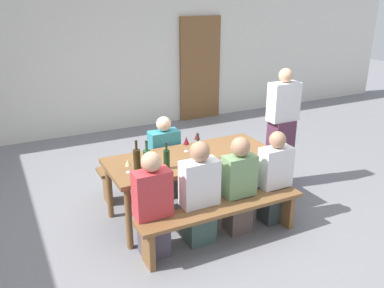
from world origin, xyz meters
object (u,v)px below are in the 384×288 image
object	(u,v)px
wooden_door	(200,69)
wine_bottle_1	(198,151)
seated_guest_near_2	(239,187)
seated_guest_far_0	(164,160)
wine_glass_2	(128,163)
seated_guest_near_3	(274,180)
wine_bottle_3	(137,159)
wine_bottle_2	(167,159)
standing_host	(281,132)
bench_far	(168,165)
wine_glass_0	(186,141)
wine_bottle_0	(147,160)
bench_near	(223,214)
seated_guest_near_0	(153,208)
seated_guest_near_1	(199,196)
tasting_table	(192,162)
wine_glass_1	(197,136)

from	to	relation	value
wooden_door	wine_bottle_1	bearing A→B (deg)	-118.14
wooden_door	seated_guest_near_2	world-z (taller)	wooden_door
seated_guest_far_0	wine_glass_2	bearing A→B (deg)	-45.62
wine_bottle_1	seated_guest_near_3	distance (m)	0.95
seated_guest_near_2	wine_bottle_1	bearing A→B (deg)	34.08
wine_bottle_3	wine_glass_2	size ratio (longest dim) A/B	2.15
seated_guest_near_3	seated_guest_far_0	distance (m)	1.44
wooden_door	wine_bottle_2	xyz separation A→B (m)	(-2.36, -3.72, -0.19)
seated_guest_near_3	wine_bottle_2	bearing A→B (deg)	72.33
seated_guest_near_2	wine_glass_2	bearing A→B (deg)	67.08
wooden_door	wine_glass_2	distance (m)	4.57
wine_bottle_3	standing_host	world-z (taller)	standing_host
bench_far	wine_glass_0	distance (m)	0.77
bench_far	wine_bottle_0	bearing A→B (deg)	-125.09
bench_near	seated_guest_near_0	distance (m)	0.76
wine_bottle_1	seated_guest_near_0	distance (m)	0.90
wine_glass_2	standing_host	xyz separation A→B (m)	(2.21, 0.26, -0.07)
bench_near	standing_host	bearing A→B (deg)	31.62
seated_guest_near_0	seated_guest_near_1	bearing A→B (deg)	-90.00
wine_bottle_1	seated_guest_far_0	world-z (taller)	seated_guest_far_0
tasting_table	bench_far	distance (m)	0.79
bench_near	seated_guest_near_2	distance (m)	0.37
wine_glass_2	seated_guest_near_3	xyz separation A→B (m)	(1.58, -0.46, -0.33)
wine_bottle_2	wine_glass_1	world-z (taller)	wine_bottle_2
wine_glass_0	wine_glass_2	size ratio (longest dim) A/B	1.25
wine_bottle_2	wine_glass_2	bearing A→B (deg)	167.87
bench_far	wine_bottle_3	xyz separation A→B (m)	(-0.69, -0.78, 0.52)
wooden_door	wine_glass_2	xyz separation A→B (m)	(-2.77, -3.64, -0.19)
wine_bottle_3	seated_guest_near_1	xyz separation A→B (m)	(0.49, -0.51, -0.32)
wooden_door	seated_guest_near_3	distance (m)	4.30
wine_glass_1	standing_host	world-z (taller)	standing_host
seated_guest_far_0	wine_bottle_0	bearing A→B (deg)	-34.79
bench_near	wine_bottle_0	world-z (taller)	wine_bottle_0
seated_guest_near_1	seated_guest_near_2	size ratio (longest dim) A/B	1.03
wooden_door	wine_glass_2	bearing A→B (deg)	-127.26
bench_near	seated_guest_near_3	xyz separation A→B (m)	(0.77, 0.15, 0.17)
tasting_table	wine_glass_1	xyz separation A→B (m)	(0.21, 0.27, 0.21)
wooden_door	seated_guest_near_0	xyz separation A→B (m)	(-2.68, -4.10, -0.51)
wine_glass_2	seated_guest_near_3	world-z (taller)	seated_guest_near_3
wine_glass_1	seated_guest_near_1	world-z (taller)	seated_guest_near_1
bench_far	seated_guest_near_2	distance (m)	1.33
wooden_door	seated_guest_near_0	size ratio (longest dim) A/B	1.86
seated_guest_near_3	standing_host	bearing A→B (deg)	-41.67
wine_bottle_2	bench_far	bearing A→B (deg)	66.24
wine_glass_2	wine_bottle_2	bearing A→B (deg)	-12.13
wine_glass_2	seated_guest_near_1	size ratio (longest dim) A/B	0.13
wine_bottle_3	wine_glass_2	bearing A→B (deg)	-155.88
wine_bottle_0	wine_bottle_2	distance (m)	0.21
tasting_table	standing_host	distance (m)	1.42
wooden_door	seated_guest_far_0	xyz separation A→B (m)	(-2.07, -2.96, -0.54)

